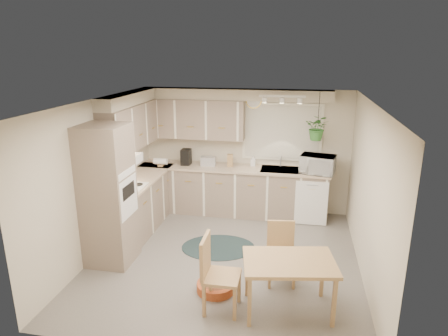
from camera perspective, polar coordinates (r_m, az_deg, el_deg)
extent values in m
plane|color=slate|center=(6.32, 0.18, -12.76)|extent=(4.20, 4.20, 0.00)
plane|color=silver|center=(5.56, 0.20, 9.36)|extent=(4.20, 4.20, 0.00)
cube|color=beige|center=(7.82, 3.05, 2.51)|extent=(4.00, 0.04, 2.40)
cube|color=beige|center=(3.96, -5.58, -12.19)|extent=(4.00, 0.04, 2.40)
cube|color=beige|center=(6.49, -17.45, -1.23)|extent=(0.04, 4.20, 2.40)
cube|color=beige|center=(5.82, 19.95, -3.49)|extent=(0.04, 4.20, 2.40)
cube|color=gray|center=(7.35, -11.70, -4.91)|extent=(0.60, 1.85, 0.90)
cube|color=gray|center=(7.78, 1.20, -3.31)|extent=(3.60, 0.60, 0.90)
cube|color=tan|center=(7.19, -11.85, -1.43)|extent=(0.64, 1.89, 0.04)
cube|color=tan|center=(7.63, 1.20, -0.02)|extent=(3.64, 0.64, 0.04)
cube|color=gray|center=(6.07, -16.26, -3.83)|extent=(0.65, 0.65, 2.10)
cube|color=white|center=(5.94, -13.49, -4.08)|extent=(0.02, 0.56, 0.58)
cube|color=gray|center=(7.13, -12.90, 5.88)|extent=(0.35, 2.00, 0.75)
cube|color=gray|center=(7.72, -4.49, 7.04)|extent=(2.00, 0.35, 0.75)
cube|color=beige|center=(7.07, -13.34, 9.66)|extent=(0.30, 2.00, 0.20)
cube|color=beige|center=(7.51, 1.48, 10.47)|extent=(3.60, 0.30, 0.20)
cube|color=white|center=(6.68, -13.65, -2.72)|extent=(0.52, 0.58, 0.02)
cube|color=white|center=(6.55, -14.07, 1.05)|extent=(0.40, 0.60, 0.14)
cube|color=silver|center=(7.64, 8.29, 5.10)|extent=(1.40, 0.02, 1.00)
cube|color=silver|center=(7.65, 8.29, 5.12)|extent=(1.50, 0.02, 1.10)
cube|color=#B3B6BC|center=(7.55, 7.96, -0.51)|extent=(0.70, 0.48, 0.10)
cube|color=white|center=(7.41, 12.33, -4.97)|extent=(0.58, 0.02, 0.83)
cube|color=white|center=(7.02, 8.32, 10.12)|extent=(0.80, 0.04, 0.04)
cylinder|color=gold|center=(7.59, 4.26, 9.59)|extent=(0.30, 0.03, 0.30)
cube|color=tan|center=(5.11, 9.14, -16.27)|extent=(1.20, 0.91, 0.68)
cube|color=tan|center=(5.00, -0.28, -14.98)|extent=(0.46, 0.46, 0.97)
cube|color=tan|center=(5.60, 8.19, -12.14)|extent=(0.45, 0.45, 0.84)
ellipsoid|color=black|center=(6.63, -0.82, -11.24)|extent=(1.34, 1.10, 0.01)
cylinder|color=#B15123|center=(5.55, -1.19, -16.60)|extent=(0.62, 0.62, 0.12)
imported|color=white|center=(7.39, 13.25, 0.80)|extent=(0.66, 0.46, 0.41)
imported|color=white|center=(7.71, 4.17, 0.64)|extent=(0.10, 0.21, 0.09)
imported|color=#326F2C|center=(7.26, 13.20, 5.24)|extent=(0.51, 0.54, 0.35)
cube|color=black|center=(7.79, -5.45, 1.59)|extent=(0.17, 0.21, 0.31)
cube|color=#B3B6BC|center=(7.72, -2.27, 0.99)|extent=(0.30, 0.19, 0.17)
cube|color=tan|center=(7.66, 0.88, 1.12)|extent=(0.12, 0.12, 0.24)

